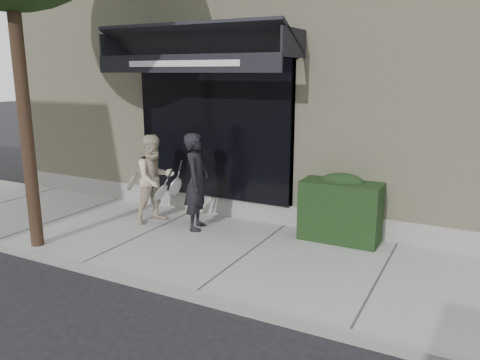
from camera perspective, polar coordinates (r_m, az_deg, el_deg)
The scene contains 7 objects.
ground at distance 7.45m, azimuth 1.04°, elevation -9.65°, with size 80.00×80.00×0.00m, color black.
sidewalk at distance 7.42m, azimuth 1.04°, elevation -9.23°, with size 20.00×3.00×0.12m, color #9C9D97.
curb at distance 6.19m, azimuth -5.58°, elevation -13.91°, with size 20.00×0.10×0.14m, color gray.
building_facade at distance 11.52m, azimuth 12.41°, elevation 12.06°, with size 14.30×8.04×5.64m.
hedge at distance 7.97m, azimuth 12.24°, elevation -3.40°, with size 1.30×0.70×1.14m.
pedestrian_front at distance 8.28m, azimuth -5.36°, elevation -0.22°, with size 0.86×0.94×1.73m.
pedestrian_back at distance 8.80m, azimuth -10.36°, elevation 0.13°, with size 0.89×0.98×1.64m.
Camera 1 is at (3.06, -6.15, 2.87)m, focal length 35.00 mm.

